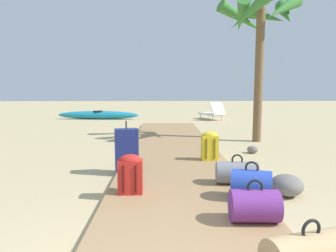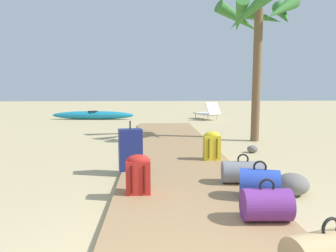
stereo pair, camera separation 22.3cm
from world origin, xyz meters
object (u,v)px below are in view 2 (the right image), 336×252
Objects in this scene: backpack_yellow at (212,145)px; palm_tree_far_right at (258,25)px; duffel_bag_tan at (329,252)px; suitcase_navy at (130,150)px; duffel_bag_blue at (259,184)px; kayak at (93,115)px; duffel_bag_grey at (243,172)px; duffel_bag_purple at (266,204)px; backpack_red at (138,173)px; lounge_chair at (208,113)px.

palm_tree_far_right is (1.69, 2.54, 2.74)m from backpack_yellow.
duffel_bag_tan is 0.88× the size of suitcase_navy.
duffel_bag_blue is 0.15× the size of palm_tree_far_right.
kayak is (-3.88, 8.75, -0.17)m from backpack_yellow.
duffel_bag_blue is at bearing -69.45° from kayak.
duffel_bag_grey is 0.84× the size of duffel_bag_tan.
duffel_bag_purple is 0.69× the size of duffel_bag_tan.
suitcase_navy is 0.21× the size of palm_tree_far_right.
backpack_yellow is (-0.16, 1.47, 0.13)m from duffel_bag_grey.
duffel_bag_blue is at bearing -85.07° from backpack_yellow.
backpack_yellow is (1.32, 1.84, 0.02)m from backpack_red.
lounge_chair is at bearing 80.10° from backpack_yellow.
lounge_chair is (2.96, 9.04, -0.10)m from suitcase_navy.
duffel_bag_blue is at bearing -40.19° from suitcase_navy.
duffel_bag_grey is 2.17m from duffel_bag_tan.
duffel_bag_purple is 0.31× the size of lounge_chair.
backpack_red is at bearing -166.10° from duffel_bag_grey.
lounge_chair reaches higher than duffel_bag_blue.
lounge_chair reaches higher than kayak.
palm_tree_far_right is (3.19, 3.20, 2.68)m from suitcase_navy.
kayak is at bearing 175.99° from lounge_chair.
duffel_bag_purple is 0.13× the size of kayak.
backpack_yellow is (-0.18, 2.09, 0.10)m from duffel_bag_blue.
duffel_bag_grey is 1.26m from duffel_bag_purple.
duffel_bag_tan reaches higher than kayak.
backpack_yellow is at bearing -99.90° from lounge_chair.
kayak is (-2.38, 9.42, -0.23)m from suitcase_navy.
backpack_yellow is at bearing 24.04° from suitcase_navy.
suitcase_navy is 5.26m from palm_tree_far_right.
duffel_bag_tan is 1.32× the size of backpack_yellow.
kayak is (-4.03, 12.38, -0.04)m from duffel_bag_tan.
duffel_bag_blue is 1.09× the size of backpack_red.
duffel_bag_tan is at bearing -87.60° from backpack_yellow.
palm_tree_far_right reaches higher than duffel_bag_blue.
backpack_yellow is 0.14× the size of palm_tree_far_right.
duffel_bag_purple is 6.22m from palm_tree_far_right.
suitcase_navy reaches higher than backpack_red.
backpack_yellow reaches higher than kayak.
suitcase_navy is at bearing -155.96° from backpack_yellow.
suitcase_navy reaches higher than kayak.
lounge_chair reaches higher than backpack_red.
backpack_yellow is 4.10m from palm_tree_far_right.
duffel_bag_purple is at bearing -89.46° from backpack_yellow.
duffel_bag_grey is at bearing -83.90° from backpack_yellow.
duffel_bag_tan is 0.45× the size of lounge_chair.
duffel_bag_blue is at bearing -96.98° from lounge_chair.
backpack_yellow is at bearing -123.74° from palm_tree_far_right.
backpack_yellow reaches higher than duffel_bag_tan.
palm_tree_far_right is (1.51, 4.63, 2.85)m from duffel_bag_blue.
backpack_red is 1.18m from suitcase_navy.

